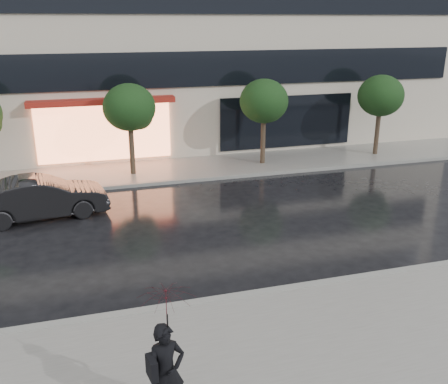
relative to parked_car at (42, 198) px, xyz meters
name	(u,v)px	position (x,y,z in m)	size (l,w,h in m)	color
ground	(288,271)	(6.53, -6.00, -0.72)	(120.00, 120.00, 0.00)	black
sidewalk_near	(349,339)	(6.53, -9.25, -0.66)	(60.00, 4.50, 0.12)	slate
sidewalk_far	(199,168)	(6.53, 4.25, -0.66)	(60.00, 3.50, 0.12)	slate
curb_near	(304,287)	(6.53, -7.00, -0.65)	(60.00, 0.25, 0.14)	gray
curb_far	(209,178)	(6.53, 2.50, -0.65)	(60.00, 0.25, 0.14)	gray
bg_building_right	(441,1)	(32.53, 22.00, 7.28)	(12.00, 12.00, 16.00)	#4C4C54
tree_mid_west	(131,109)	(3.59, 4.03, 2.20)	(2.20, 2.20, 3.99)	#33261C
tree_mid_east	(265,103)	(9.59, 4.03, 2.20)	(2.20, 2.20, 3.99)	#33261C
tree_far_east	(381,97)	(15.59, 4.03, 2.20)	(2.20, 2.20, 3.99)	#33261C
parked_car	(42,198)	(0.00, 0.00, 0.00)	(1.52, 4.36, 1.44)	black
pedestrian_with_umbrella	(167,336)	(2.50, -10.34, 0.95)	(1.06, 1.08, 2.42)	black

